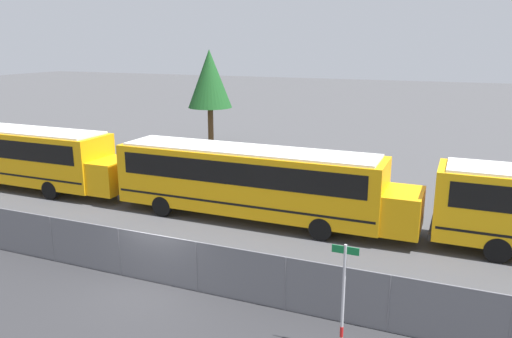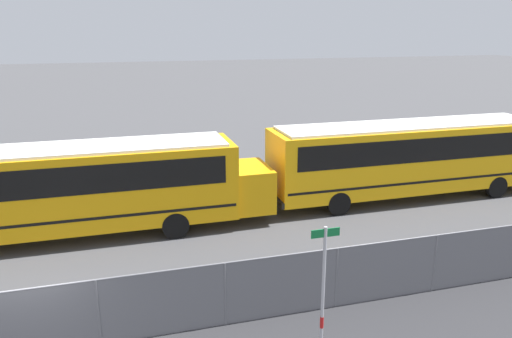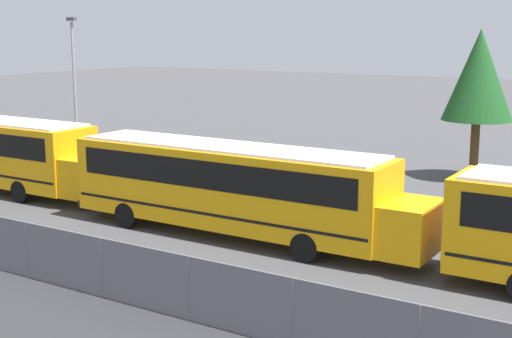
# 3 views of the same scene
# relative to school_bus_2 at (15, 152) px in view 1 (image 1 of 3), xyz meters

# --- Properties ---
(ground_plane) EXTENTS (200.00, 200.00, 0.00)m
(ground_plane) POSITION_rel_school_bus_2_xyz_m (13.97, -6.97, -1.98)
(ground_plane) COLOR #424244
(fence) EXTENTS (113.19, 0.07, 1.76)m
(fence) POSITION_rel_school_bus_2_xyz_m (13.97, -6.97, -1.08)
(fence) COLOR #9EA0A5
(fence) RESTS_ON ground_plane
(school_bus_2) EXTENTS (13.99, 2.63, 3.34)m
(school_bus_2) POSITION_rel_school_bus_2_xyz_m (0.00, 0.00, 0.00)
(school_bus_2) COLOR orange
(school_bus_2) RESTS_ON ground_plane
(school_bus_3) EXTENTS (13.99, 2.63, 3.34)m
(school_bus_3) POSITION_rel_school_bus_2_xyz_m (14.50, 0.03, 0.00)
(school_bus_3) COLOR orange
(school_bus_3) RESTS_ON ground_plane
(street_sign) EXTENTS (0.70, 0.09, 3.02)m
(street_sign) POSITION_rel_school_bus_2_xyz_m (20.61, -8.34, -0.38)
(street_sign) COLOR #B7B7BC
(street_sign) RESTS_ON ground_plane
(tree_1) EXTENTS (3.45, 3.45, 7.47)m
(tree_1) POSITION_rel_school_bus_2_xyz_m (4.47, 14.95, 3.21)
(tree_1) COLOR #51381E
(tree_1) RESTS_ON ground_plane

